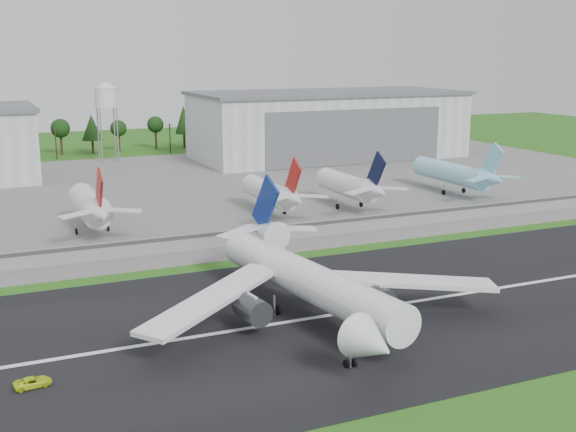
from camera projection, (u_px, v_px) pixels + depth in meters
name	position (u px, v px, depth m)	size (l,w,h in m)	color
ground	(378.00, 336.00, 103.35)	(600.00, 600.00, 0.00)	#205915
runway	(345.00, 313.00, 112.27)	(320.00, 60.00, 0.10)	black
runway_centerline	(345.00, 313.00, 112.25)	(220.00, 1.00, 0.02)	white
apron	(167.00, 191.00, 210.47)	(320.00, 150.00, 0.10)	slate
blast_fence	(244.00, 236.00, 152.04)	(240.00, 0.61, 3.50)	gray
hangar_east	(328.00, 124.00, 277.18)	(102.00, 47.00, 25.20)	silver
water_tower	(106.00, 95.00, 261.10)	(8.40, 8.40, 29.40)	#99999E
utility_poles	(116.00, 156.00, 281.91)	(230.00, 3.00, 12.00)	black
treeline	(109.00, 151.00, 295.30)	(320.00, 16.00, 22.00)	black
main_airliner	(309.00, 290.00, 108.30)	(56.77, 59.23, 18.17)	white
ground_vehicle	(33.00, 382.00, 87.29)	(2.07, 4.48, 1.25)	#CCE71B
parked_jet_red_a	(92.00, 207.00, 159.40)	(7.36, 31.29, 16.90)	silver
parked_jet_red_b	(274.00, 193.00, 176.51)	(7.36, 31.29, 16.48)	silver
parked_jet_navy	(352.00, 186.00, 185.09)	(7.36, 31.29, 16.67)	silver
parked_jet_skyblue	(458.00, 174.00, 203.91)	(7.36, 37.29, 16.71)	#8DD5F4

